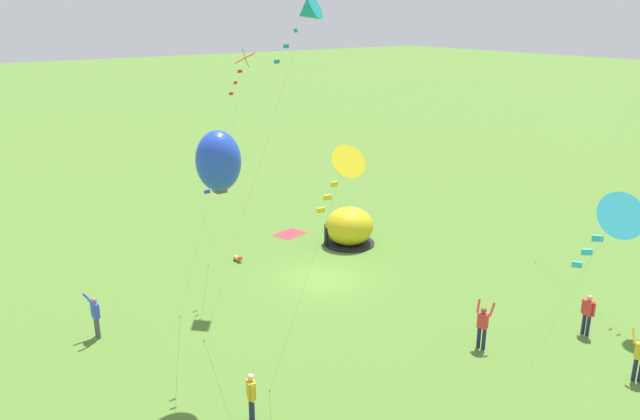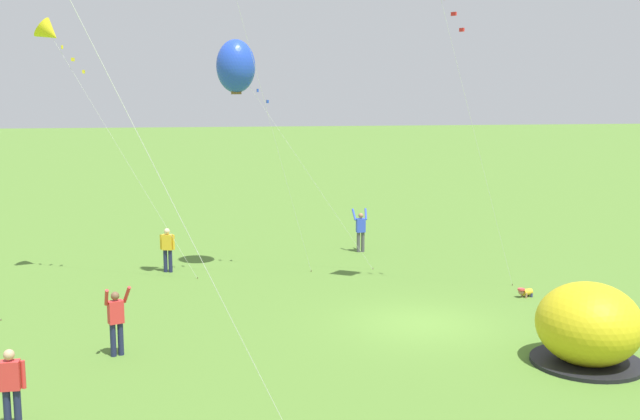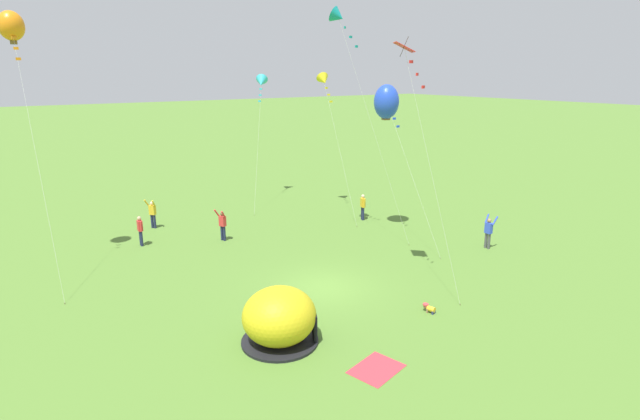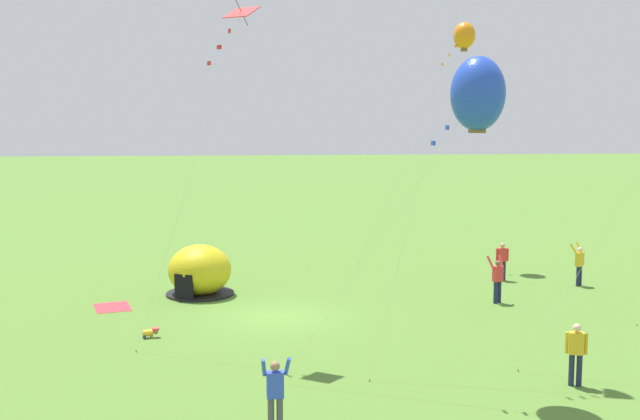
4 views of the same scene
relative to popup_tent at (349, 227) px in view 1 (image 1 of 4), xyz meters
The scene contains 14 objects.
ground_plane 5.11m from the popup_tent, 36.71° to the left, with size 300.00×300.00×0.00m, color #517A2D.
popup_tent is the anchor object (origin of this frame).
picnic_blanket 3.87m from the popup_tent, 61.51° to the right, with size 1.70×1.30×0.01m, color #CC333D.
toddler_crawling 6.42m from the popup_tent, 12.58° to the right, with size 0.33×0.55×0.32m.
person_flying_kite 12.10m from the popup_tent, 76.13° to the left, with size 0.61×0.71×1.89m.
person_arms_raised 16.43m from the popup_tent, 89.14° to the left, with size 0.68×0.72×1.89m.
person_watching_sky 13.57m from the popup_tent, 95.46° to the left, with size 0.25×0.59×1.72m.
person_strolling 14.71m from the popup_tent, ahead, with size 0.47×0.68×1.89m.
person_center_field 16.15m from the popup_tent, 40.48° to the left, with size 0.35×0.56×1.72m.
kite_yellow 20.17m from the popup_tent, 50.57° to the left, with size 1.31×5.50×9.47m.
kite_blue 15.59m from the popup_tent, 33.78° to the left, with size 1.44×5.95×8.81m.
kite_cyan 23.40m from the popup_tent, 63.38° to the left, with size 3.84×5.05×9.34m.
kite_red 11.69m from the popup_tent, 12.16° to the left, with size 1.26×4.01×10.89m.
kite_teal 16.73m from the popup_tent, 44.50° to the left, with size 3.14×4.25×12.86m.
Camera 1 is at (16.36, 22.22, 12.37)m, focal length 35.00 mm.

